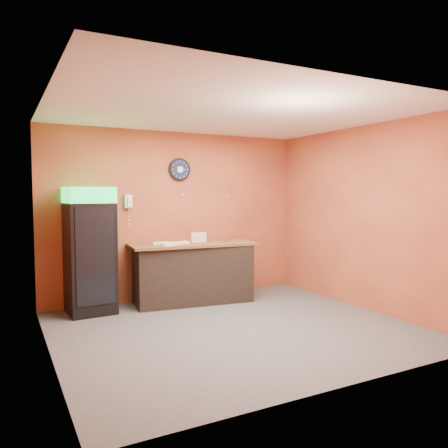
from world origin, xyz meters
TOP-DOWN VIEW (x-y plane):
  - floor at (0.00, 0.00)m, footprint 4.50×4.50m
  - back_wall at (0.00, 2.00)m, footprint 4.50×0.02m
  - left_wall at (-2.25, 0.00)m, footprint 0.02×4.00m
  - right_wall at (2.25, 0.00)m, footprint 0.02×4.00m
  - ceiling at (0.00, 0.00)m, footprint 4.50×4.00m
  - beverage_cooler at (-1.53, 1.61)m, footprint 0.69×0.70m
  - prep_counter at (0.09, 1.59)m, footprint 1.94×1.04m
  - wall_clock at (0.03, 1.97)m, footprint 0.38×0.06m
  - wall_phone at (-0.86, 1.95)m, footprint 0.11×0.10m
  - butcher_paper at (0.09, 1.59)m, footprint 2.10×1.07m
  - sub_roll_stack at (0.22, 1.61)m, footprint 0.26×0.17m
  - wrapped_sandwich_left at (-0.39, 1.36)m, footprint 0.31×0.23m
  - wrapped_sandwich_mid at (-0.16, 1.47)m, footprint 0.30×0.16m
  - wrapped_sandwich_right at (-0.45, 1.56)m, footprint 0.27×0.11m
  - kitchen_tool at (0.17, 1.66)m, footprint 0.06×0.06m

SIDE VIEW (x-z plane):
  - floor at x=0.00m, z-range 0.00..0.00m
  - prep_counter at x=0.09m, z-range 0.00..0.93m
  - beverage_cooler at x=-1.53m, z-range -0.02..1.84m
  - butcher_paper at x=0.09m, z-range 0.93..0.97m
  - wrapped_sandwich_right at x=-0.45m, z-range 0.97..1.01m
  - wrapped_sandwich_mid at x=-0.16m, z-range 0.97..1.01m
  - wrapped_sandwich_left at x=-0.39m, z-range 0.97..1.01m
  - kitchen_tool at x=0.17m, z-range 0.97..1.03m
  - sub_roll_stack at x=0.22m, z-range 0.97..1.12m
  - back_wall at x=0.00m, z-range 0.00..2.80m
  - left_wall at x=-2.25m, z-range 0.00..2.80m
  - right_wall at x=2.25m, z-range 0.00..2.80m
  - wall_phone at x=-0.86m, z-range 1.54..1.75m
  - wall_clock at x=0.03m, z-range 1.98..2.36m
  - ceiling at x=0.00m, z-range 2.79..2.81m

